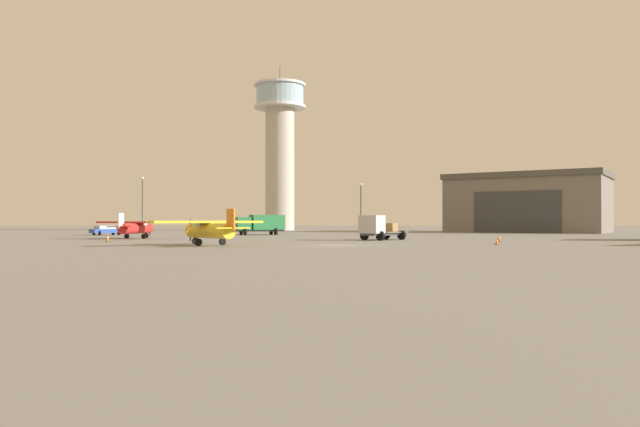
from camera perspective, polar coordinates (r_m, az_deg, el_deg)
The scene contains 13 objects.
ground_plane at distance 50.26m, azimuth 1.80°, elevation -3.04°, with size 400.00×400.00×0.00m, color gray.
control_tower at distance 130.92m, azimuth -3.85°, elevation 6.71°, with size 11.18×11.18×35.81m.
hangar at distance 113.50m, azimuth 19.24°, elevation 0.94°, with size 31.63×27.96×10.40m.
airplane_yellow at distance 50.26m, azimuth -10.45°, elevation -1.43°, with size 8.45×8.07×3.00m.
airplane_red at distance 71.39m, azimuth -17.18°, elevation -1.24°, with size 9.80×7.67×2.88m.
truck_flatbed_silver at distance 63.41m, azimuth 5.60°, elevation -1.41°, with size 5.52×6.01×2.62m.
truck_box_green at distance 87.09m, azimuth -5.70°, elevation -0.96°, with size 7.36×5.24×2.90m.
car_blue at distance 90.84m, azimuth -19.74°, elevation -1.48°, with size 4.12×4.58×1.37m.
light_post_west at distance 91.40m, azimuth 3.92°, elevation 0.98°, with size 0.44×0.44×7.85m.
light_post_east at distance 109.20m, azimuth -16.59°, elevation 1.27°, with size 0.44×0.44×9.80m.
traffic_cone_near_left at distance 62.81m, azimuth -19.61°, elevation -2.22°, with size 0.36×0.36×0.70m.
traffic_cone_near_right at distance 54.15m, azimuth 16.52°, elevation -2.56°, with size 0.36×0.36×0.55m.
traffic_cone_mid_apron at distance 61.32m, azimuth 16.72°, elevation -2.25°, with size 0.36×0.36×0.73m.
Camera 1 is at (1.37, -50.20, 2.06)m, focal length 33.54 mm.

